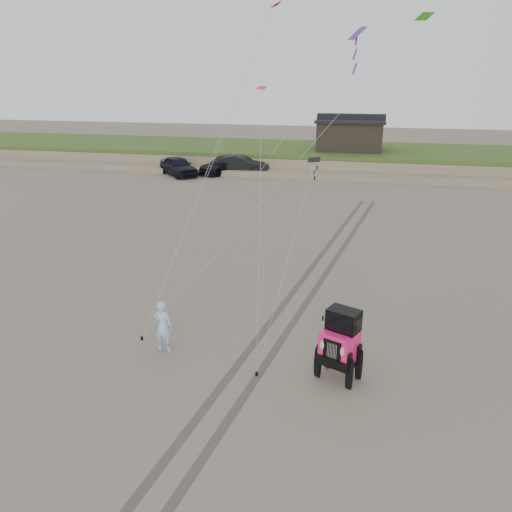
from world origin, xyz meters
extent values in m
plane|color=#6B6054|center=(0.00, 0.00, 0.00)|extent=(160.00, 160.00, 0.00)
cube|color=#7A6B54|center=(0.00, 38.00, 0.70)|extent=(160.00, 12.00, 1.40)
cube|color=#2D4719|center=(0.00, 38.00, 1.55)|extent=(160.00, 12.00, 0.35)
cube|color=#7A6B54|center=(0.00, 31.50, 0.25)|extent=(160.00, 3.50, 0.50)
cube|color=black|center=(2.00, 37.00, 3.03)|extent=(6.00, 5.00, 2.60)
cube|color=black|center=(2.00, 37.00, 4.45)|extent=(6.40, 5.40, 0.25)
cube|color=black|center=(2.00, 37.00, 4.83)|extent=(6.40, 1.20, 0.50)
imported|color=black|center=(-12.68, 29.42, 0.84)|extent=(4.88, 4.91, 1.68)
imported|color=black|center=(-7.41, 31.30, 0.85)|extent=(5.26, 2.14, 1.70)
imported|color=black|center=(-8.94, 31.38, 0.78)|extent=(4.67, 5.69, 1.55)
imported|color=#81AEC8|center=(-2.02, 0.56, 0.87)|extent=(0.66, 0.46, 1.75)
cube|color=#D31A6A|center=(-0.77, 9.53, 7.92)|extent=(0.50, 0.42, 0.14)
cube|color=#53177F|center=(3.07, 11.47, 10.15)|extent=(0.87, 1.25, 0.64)
cube|color=#3FD325|center=(5.58, 8.48, 10.46)|extent=(0.75, 0.79, 0.30)
cube|color=red|center=(-0.09, 9.10, 11.08)|extent=(0.53, 0.64, 0.25)
cube|color=black|center=(2.30, 3.23, 5.90)|extent=(0.39, 0.26, 0.17)
cylinder|color=black|center=(-3.04, 1.03, 0.06)|extent=(0.08, 0.08, 0.12)
cylinder|color=black|center=(1.21, -0.20, 0.06)|extent=(0.08, 0.08, 0.12)
cube|color=#4C443D|center=(1.60, 8.00, 0.00)|extent=(4.42, 29.74, 0.01)
cube|color=#4C443D|center=(2.40, 8.00, 0.00)|extent=(4.42, 29.74, 0.01)
camera|label=1|loc=(4.01, -12.62, 8.37)|focal=35.00mm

